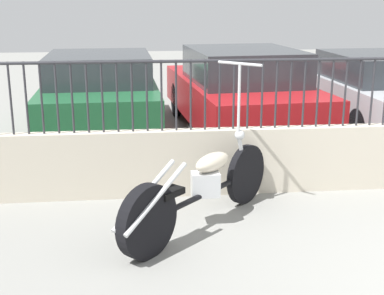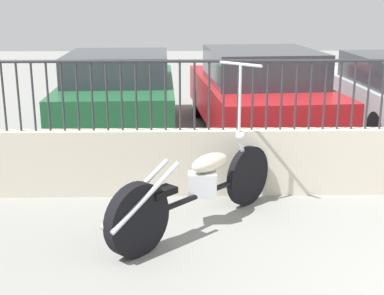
{
  "view_description": "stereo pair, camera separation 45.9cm",
  "coord_description": "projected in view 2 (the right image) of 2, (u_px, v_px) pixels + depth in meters",
  "views": [
    {
      "loc": [
        -2.9,
        -3.2,
        2.21
      ],
      "look_at": [
        -2.31,
        2.15,
        0.7
      ],
      "focal_mm": 50.0,
      "sensor_mm": 36.0,
      "label": 1
    },
    {
      "loc": [
        -2.44,
        -3.23,
        2.21
      ],
      "look_at": [
        -2.31,
        2.15,
        0.7
      ],
      "focal_mm": 50.0,
      "sensor_mm": 36.0,
      "label": 2
    }
  ],
  "objects": [
    {
      "name": "car_red",
      "position": [
        258.0,
        91.0,
        8.9
      ],
      "size": [
        2.19,
        4.45,
        1.41
      ],
      "rotation": [
        0.0,
        0.0,
        1.65
      ],
      "color": "black",
      "rests_on": "ground_plane"
    },
    {
      "name": "motorcycle_black",
      "position": [
        191.0,
        191.0,
        5.16
      ],
      "size": [
        1.69,
        1.77,
        1.59
      ],
      "rotation": [
        0.0,
        0.0,
        0.81
      ],
      "color": "black",
      "rests_on": "ground_plane"
    },
    {
      "name": "car_green",
      "position": [
        119.0,
        92.0,
        9.02
      ],
      "size": [
        1.92,
        4.02,
        1.34
      ],
      "rotation": [
        0.0,
        0.0,
        1.6
      ],
      "color": "black",
      "rests_on": "ground_plane"
    }
  ]
}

